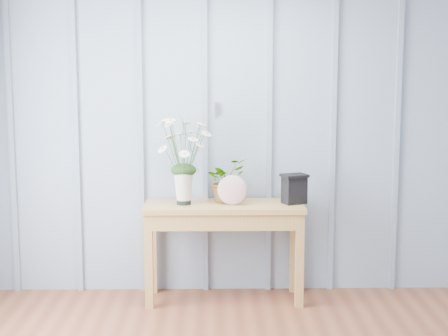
{
  "coord_description": "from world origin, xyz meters",
  "views": [
    {
      "loc": [
        -0.19,
        -3.07,
        1.77
      ],
      "look_at": [
        -0.11,
        1.94,
        1.03
      ],
      "focal_mm": 55.0,
      "sensor_mm": 36.0,
      "label": 1
    }
  ],
  "objects_px": {
    "daisy_vase": "(183,149)",
    "felt_disc_vessel": "(232,190)",
    "sideboard": "(224,219)",
    "carved_box": "(294,189)"
  },
  "relations": [
    {
      "from": "felt_disc_vessel",
      "to": "daisy_vase",
      "type": "bearing_deg",
      "value": -176.19
    },
    {
      "from": "felt_disc_vessel",
      "to": "carved_box",
      "type": "height_order",
      "value": "felt_disc_vessel"
    },
    {
      "from": "sideboard",
      "to": "felt_disc_vessel",
      "type": "relative_size",
      "value": 5.28
    },
    {
      "from": "sideboard",
      "to": "felt_disc_vessel",
      "type": "height_order",
      "value": "felt_disc_vessel"
    },
    {
      "from": "daisy_vase",
      "to": "felt_disc_vessel",
      "type": "height_order",
      "value": "daisy_vase"
    },
    {
      "from": "sideboard",
      "to": "felt_disc_vessel",
      "type": "distance_m",
      "value": 0.24
    },
    {
      "from": "carved_box",
      "to": "felt_disc_vessel",
      "type": "bearing_deg",
      "value": -173.65
    },
    {
      "from": "sideboard",
      "to": "daisy_vase",
      "type": "xyz_separation_m",
      "value": [
        -0.3,
        -0.01,
        0.54
      ]
    },
    {
      "from": "daisy_vase",
      "to": "felt_disc_vessel",
      "type": "distance_m",
      "value": 0.48
    },
    {
      "from": "felt_disc_vessel",
      "to": "carved_box",
      "type": "bearing_deg",
      "value": 15.93
    }
  ]
}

